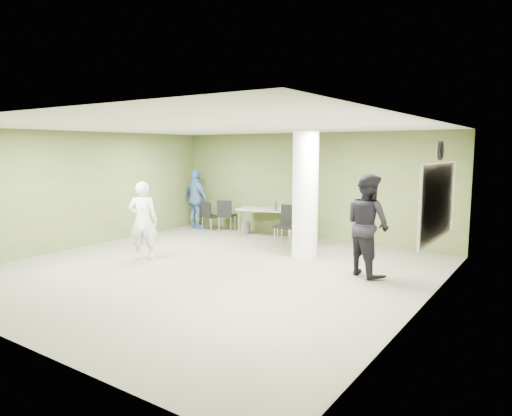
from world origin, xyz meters
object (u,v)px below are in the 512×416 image
Objects in this scene: chair_back_left at (209,214)px; man_blue at (196,199)px; folding_table at (267,211)px; man_black at (368,225)px; woman_white at (143,221)px.

man_blue reaches higher than chair_back_left.
folding_table is 0.88× the size of man_black.
folding_table is at bearing -136.66° from woman_white.
woman_white is (1.08, -3.47, 0.35)m from chair_back_left.
chair_back_left is at bearing 10.15° from man_black.
man_blue reaches higher than folding_table.
chair_back_left is 0.48× the size of man_blue.
folding_table is 0.96× the size of man_blue.
woman_white is (-0.81, -3.69, 0.14)m from folding_table.
chair_back_left is (-1.88, -0.22, -0.21)m from folding_table.
folding_table is 1.98× the size of chair_back_left.
folding_table is 1.01× the size of woman_white.
man_blue reaches higher than woman_white.
man_black is at bearing 168.07° from chair_back_left.
folding_table is 1.91m from chair_back_left.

